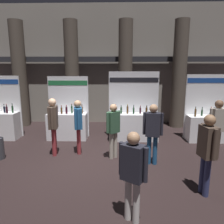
{
  "coord_description": "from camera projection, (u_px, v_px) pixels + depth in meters",
  "views": [
    {
      "loc": [
        0.89,
        -5.69,
        2.63
      ],
      "look_at": [
        0.69,
        1.36,
        1.22
      ],
      "focal_mm": 33.82,
      "sensor_mm": 36.0,
      "label": 1
    }
  ],
  "objects": [
    {
      "name": "visitor_8",
      "position": [
        133.0,
        169.0,
        3.57
      ],
      "size": [
        0.47,
        0.41,
        1.64
      ],
      "rotation": [
        0.0,
        0.0,
        2.57
      ],
      "color": "silver",
      "rests_on": "ground_plane"
    },
    {
      "name": "visitor_1",
      "position": [
        113.0,
        127.0,
        6.25
      ],
      "size": [
        0.41,
        0.39,
        1.66
      ],
      "rotation": [
        0.0,
        0.0,
        0.75
      ],
      "color": "#ADA393",
      "rests_on": "ground_plane"
    },
    {
      "name": "hall_colonnade",
      "position": [
        100.0,
        68.0,
        10.21
      ],
      "size": [
        12.65,
        1.31,
        5.71
      ],
      "color": "gray",
      "rests_on": "ground_plane"
    },
    {
      "name": "visitor_3",
      "position": [
        207.0,
        147.0,
        4.36
      ],
      "size": [
        0.31,
        0.54,
        1.76
      ],
      "rotation": [
        0.0,
        0.0,
        4.87
      ],
      "color": "navy",
      "rests_on": "ground_plane"
    },
    {
      "name": "exhibitor_booth_1",
      "position": [
        68.0,
        123.0,
        8.16
      ],
      "size": [
        1.57,
        0.66,
        2.4
      ],
      "color": "white",
      "rests_on": "ground_plane"
    },
    {
      "name": "visitor_4",
      "position": [
        53.0,
        121.0,
        6.47
      ],
      "size": [
        0.31,
        0.55,
        1.8
      ],
      "rotation": [
        0.0,
        0.0,
        4.86
      ],
      "color": "maroon",
      "rests_on": "ground_plane"
    },
    {
      "name": "exhibitor_booth_2",
      "position": [
        134.0,
        123.0,
        8.04
      ],
      "size": [
        1.91,
        0.66,
        2.58
      ],
      "color": "white",
      "rests_on": "ground_plane"
    },
    {
      "name": "ground_plane",
      "position": [
        87.0,
        162.0,
        6.12
      ],
      "size": [
        25.29,
        25.29,
        0.0
      ],
      "primitive_type": "plane",
      "color": "black"
    },
    {
      "name": "exhibitor_booth_3",
      "position": [
        208.0,
        125.0,
        7.9
      ],
      "size": [
        1.65,
        0.66,
        2.47
      ],
      "color": "white",
      "rests_on": "ground_plane"
    },
    {
      "name": "visitor_2",
      "position": [
        78.0,
        122.0,
        6.61
      ],
      "size": [
        0.32,
        0.55,
        1.72
      ],
      "rotation": [
        0.0,
        0.0,
        1.8
      ],
      "color": "maroon",
      "rests_on": "ground_plane"
    },
    {
      "name": "visitor_0",
      "position": [
        217.0,
        124.0,
        6.19
      ],
      "size": [
        0.53,
        0.31,
        1.79
      ],
      "rotation": [
        0.0,
        0.0,
        3.31
      ],
      "color": "#47382D",
      "rests_on": "ground_plane"
    },
    {
      "name": "visitor_6",
      "position": [
        153.0,
        129.0,
        5.82
      ],
      "size": [
        0.55,
        0.32,
        1.72
      ],
      "rotation": [
        0.0,
        0.0,
        6.09
      ],
      "color": "navy",
      "rests_on": "ground_plane"
    }
  ]
}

